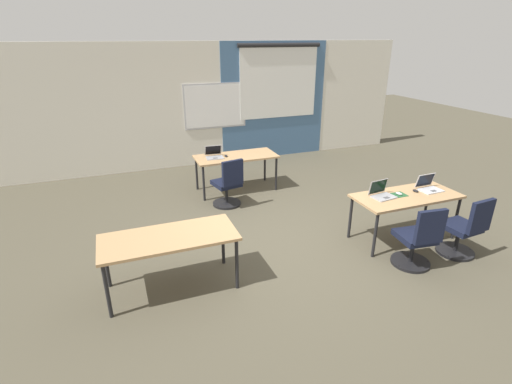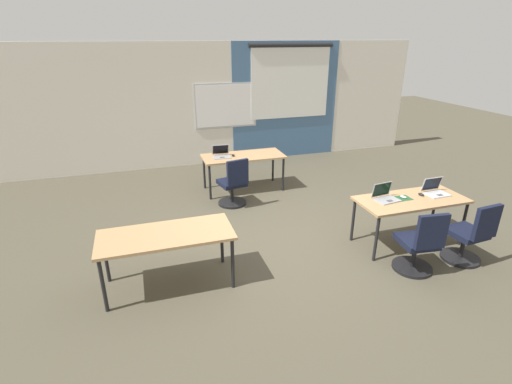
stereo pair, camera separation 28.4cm
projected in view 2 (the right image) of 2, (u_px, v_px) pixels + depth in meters
name	position (u px, v px, depth m)	size (l,w,h in m)	color
ground_plane	(283.00, 240.00, 5.82)	(24.00, 24.00, 0.00)	#4C4738
back_wall_assembly	(222.00, 104.00, 8.99)	(10.00, 0.27, 2.80)	silver
desk_near_left	(166.00, 238.00, 4.55)	(1.60, 0.70, 0.72)	tan
desk_near_right	(411.00, 202.00, 5.53)	(1.60, 0.70, 0.72)	tan
desk_far_center	(243.00, 158.00, 7.51)	(1.60, 0.70, 0.72)	tan
laptop_far_left	(221.00, 154.00, 7.38)	(0.35, 0.35, 0.22)	#9E9EA3
mouse_far_left	(233.00, 155.00, 7.43)	(0.06, 0.10, 0.03)	black
chair_far_left	(234.00, 186.00, 6.89)	(0.52, 0.58, 0.92)	black
laptop_near_right_end	(435.00, 191.00, 5.65)	(0.34, 0.29, 0.23)	silver
mouse_near_right_end	(421.00, 194.00, 5.60)	(0.07, 0.11, 0.03)	black
chair_near_right_end	(470.00, 238.00, 5.14)	(0.52, 0.55, 0.92)	black
laptop_near_right_inner	(385.00, 196.00, 5.45)	(0.36, 0.31, 0.24)	#9E9EA3
mousepad_near_right_inner	(403.00, 198.00, 5.52)	(0.22, 0.19, 0.00)	#23512D
mouse_near_right_inner	(403.00, 197.00, 5.51)	(0.09, 0.11, 0.03)	silver
chair_near_right_inner	(419.00, 247.00, 4.91)	(0.52, 0.56, 0.92)	black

